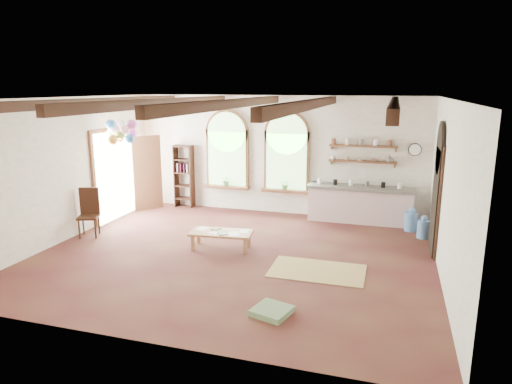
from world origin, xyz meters
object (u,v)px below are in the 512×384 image
at_px(coffee_table, 221,234).
at_px(kitchen_counter, 360,204).
at_px(side_chair, 89,223).
at_px(balloon_cluster, 122,131).

bearing_deg(coffee_table, kitchen_counter, 47.15).
height_order(side_chair, balloon_cluster, balloon_cluster).
relative_size(coffee_table, balloon_cluster, 1.21).
bearing_deg(kitchen_counter, coffee_table, -132.85).
bearing_deg(kitchen_counter, side_chair, -153.31).
height_order(kitchen_counter, coffee_table, kitchen_counter).
height_order(kitchen_counter, balloon_cluster, balloon_cluster).
bearing_deg(balloon_cluster, coffee_table, -20.04).
bearing_deg(side_chair, balloon_cluster, 77.57).
distance_m(side_chair, balloon_cluster, 2.36).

